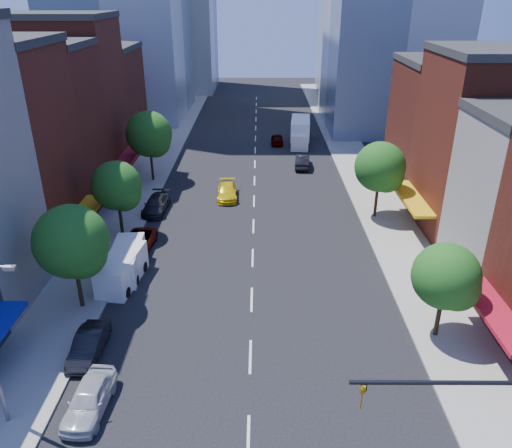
{
  "coord_description": "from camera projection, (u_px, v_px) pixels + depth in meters",
  "views": [
    {
      "loc": [
        0.46,
        -17.29,
        19.56
      ],
      "look_at": [
        0.29,
        13.78,
        5.0
      ],
      "focal_mm": 35.0,
      "sensor_mm": 36.0,
      "label": 1
    }
  ],
  "objects": [
    {
      "name": "tree_right_near",
      "position": [
        448.0,
        279.0,
        29.3
      ],
      "size": [
        4.0,
        4.0,
        6.2
      ],
      "color": "black",
      "rests_on": "sidewalk_right"
    },
    {
      "name": "tree_left_far",
      "position": [
        150.0,
        136.0,
        54.33
      ],
      "size": [
        5.0,
        5.0,
        7.75
      ],
      "color": "black",
      "rests_on": "sidewalk_left"
    },
    {
      "name": "tree_left_near",
      "position": [
        74.0,
        244.0,
        31.84
      ],
      "size": [
        4.8,
        4.8,
        7.3
      ],
      "color": "black",
      "rests_on": "sidewalk_left"
    },
    {
      "name": "sidewalk_right",
      "position": [
        358.0,
        169.0,
        60.08
      ],
      "size": [
        5.0,
        120.0,
        0.15
      ],
      "primitive_type": "cube",
      "color": "gray",
      "rests_on": "ground"
    },
    {
      "name": "sidewalk_left",
      "position": [
        151.0,
        169.0,
        60.2
      ],
      "size": [
        5.0,
        120.0,
        0.15
      ],
      "primitive_type": "cube",
      "color": "gray",
      "rests_on": "ground"
    },
    {
      "name": "box_truck",
      "position": [
        300.0,
        133.0,
        69.59
      ],
      "size": [
        3.2,
        8.57,
        3.38
      ],
      "rotation": [
        0.0,
        0.0,
        -0.09
      ],
      "color": "white",
      "rests_on": "ground"
    },
    {
      "name": "taxi",
      "position": [
        227.0,
        191.0,
        51.64
      ],
      "size": [
        2.21,
        4.94,
        1.41
      ],
      "primitive_type": "imported",
      "rotation": [
        0.0,
        0.0,
        0.05
      ],
      "color": "yellow",
      "rests_on": "ground"
    },
    {
      "name": "bldg_right_2",
      "position": [
        500.0,
        147.0,
        42.4
      ],
      "size": [
        12.0,
        10.0,
        15.0
      ],
      "primitive_type": "cube",
      "color": "#5B2115",
      "rests_on": "ground"
    },
    {
      "name": "pedestrian_far",
      "position": [
        96.0,
        266.0,
        37.04
      ],
      "size": [
        0.81,
        0.95,
        1.7
      ],
      "primitive_type": "imported",
      "rotation": [
        0.0,
        0.0,
        -1.8
      ],
      "color": "#999999",
      "rests_on": "sidewalk_left"
    },
    {
      "name": "cargo_van_far",
      "position": [
        126.0,
        261.0,
        37.56
      ],
      "size": [
        2.35,
        5.26,
        2.2
      ],
      "rotation": [
        0.0,
        0.0,
        0.06
      ],
      "color": "white",
      "rests_on": "ground"
    },
    {
      "name": "cargo_van_near",
      "position": [
        121.0,
        270.0,
        36.24
      ],
      "size": [
        2.77,
        5.54,
        2.27
      ],
      "rotation": [
        0.0,
        0.0,
        -0.12
      ],
      "color": "white",
      "rests_on": "ground"
    },
    {
      "name": "bldg_left_5",
      "position": [
        91.0,
        103.0,
        63.86
      ],
      "size": [
        12.0,
        10.0,
        13.0
      ],
      "primitive_type": "cube",
      "color": "#541C15",
      "rests_on": "ground"
    },
    {
      "name": "parked_car_front",
      "position": [
        89.0,
        399.0,
        25.34
      ],
      "size": [
        2.05,
        4.57,
        1.52
      ],
      "primitive_type": "imported",
      "rotation": [
        0.0,
        0.0,
        -0.06
      ],
      "color": "#B5B5BA",
      "rests_on": "ground"
    },
    {
      "name": "tree_right_far",
      "position": [
        382.0,
        169.0,
        45.31
      ],
      "size": [
        4.6,
        4.6,
        7.2
      ],
      "color": "black",
      "rests_on": "sidewalk_right"
    },
    {
      "name": "bldg_left_3",
      "position": [
        32.0,
        131.0,
        47.14
      ],
      "size": [
        12.0,
        8.0,
        15.0
      ],
      "primitive_type": "cube",
      "color": "#541C15",
      "rests_on": "ground"
    },
    {
      "name": "bldg_left_4",
      "position": [
        62.0,
        102.0,
        54.41
      ],
      "size": [
        12.0,
        9.0,
        17.0
      ],
      "primitive_type": "cube",
      "color": "#5B2115",
      "rests_on": "ground"
    },
    {
      "name": "parked_car_second",
      "position": [
        89.0,
        345.0,
        29.27
      ],
      "size": [
        1.55,
        4.3,
        1.41
      ],
      "primitive_type": "imported",
      "rotation": [
        0.0,
        0.0,
        -0.01
      ],
      "color": "black",
      "rests_on": "ground"
    },
    {
      "name": "bldg_right_3",
      "position": [
        456.0,
        129.0,
        51.88
      ],
      "size": [
        12.0,
        10.0,
        13.0
      ],
      "primitive_type": "cube",
      "color": "#541C15",
      "rests_on": "ground"
    },
    {
      "name": "parked_car_third",
      "position": [
        138.0,
        242.0,
        41.22
      ],
      "size": [
        2.55,
        5.03,
        1.36
      ],
      "primitive_type": "imported",
      "rotation": [
        0.0,
        0.0,
        -0.06
      ],
      "color": "#999999",
      "rests_on": "ground"
    },
    {
      "name": "tree_left_mid",
      "position": [
        118.0,
        188.0,
        41.94
      ],
      "size": [
        4.2,
        4.2,
        6.65
      ],
      "color": "black",
      "rests_on": "sidewalk_left"
    },
    {
      "name": "ground",
      "position": [
        248.0,
        440.0,
        23.96
      ],
      "size": [
        220.0,
        220.0,
        0.0
      ],
      "primitive_type": "plane",
      "color": "black",
      "rests_on": "ground"
    },
    {
      "name": "parked_car_rear",
      "position": [
        156.0,
        204.0,
        48.44
      ],
      "size": [
        2.29,
        5.16,
        1.47
      ],
      "primitive_type": "imported",
      "rotation": [
        0.0,
        0.0,
        -0.05
      ],
      "color": "black",
      "rests_on": "ground"
    },
    {
      "name": "traffic_car_far",
      "position": [
        277.0,
        139.0,
        69.93
      ],
      "size": [
        1.65,
        4.07,
        1.38
      ],
      "primitive_type": "imported",
      "rotation": [
        0.0,
        0.0,
        3.14
      ],
      "color": "#999999",
      "rests_on": "ground"
    },
    {
      "name": "traffic_car_oncoming",
      "position": [
        302.0,
        161.0,
        60.61
      ],
      "size": [
        2.13,
        4.92,
        1.57
      ],
      "primitive_type": "imported",
      "rotation": [
        0.0,
        0.0,
        3.04
      ],
      "color": "black",
      "rests_on": "ground"
    }
  ]
}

